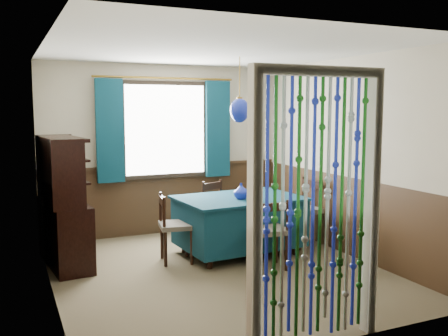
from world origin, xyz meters
name	(u,v)px	position (x,y,z in m)	size (l,w,h in m)	color
floor	(218,271)	(0.00, 0.00, 0.00)	(4.00, 4.00, 0.00)	brown
ceiling	(217,50)	(0.00, 0.00, 2.50)	(4.00, 4.00, 0.00)	silver
wall_back	(164,150)	(0.00, 2.00, 1.25)	(3.60, 3.60, 0.00)	#C0B69D
wall_front	(322,189)	(0.00, -2.00, 1.25)	(3.60, 3.60, 0.00)	#C0B69D
wall_left	(49,171)	(-1.80, 0.00, 1.25)	(4.00, 4.00, 0.00)	#C0B69D
wall_right	(348,157)	(1.80, 0.00, 1.25)	(4.00, 4.00, 0.00)	#C0B69D
wainscot_back	(165,200)	(0.00, 1.99, 0.50)	(3.60, 3.60, 0.00)	#3A2616
wainscot_front	(318,284)	(0.00, -1.99, 0.50)	(3.60, 3.60, 0.00)	#3A2616
wainscot_left	(53,246)	(-1.79, 0.00, 0.50)	(4.00, 4.00, 0.00)	#3A2616
wainscot_right	(345,215)	(1.79, 0.00, 0.50)	(4.00, 4.00, 0.00)	#3A2616
window	(165,130)	(0.00, 1.95, 1.55)	(1.32, 0.12, 1.42)	black
doorway	(316,214)	(0.00, -1.94, 1.05)	(1.16, 0.12, 2.18)	silver
dining_table	(239,221)	(0.53, 0.53, 0.43)	(1.61, 1.17, 0.74)	#0D3445
chair_near	(269,231)	(0.58, -0.16, 0.44)	(0.46, 0.45, 0.83)	black
chair_far	(219,210)	(0.54, 1.18, 0.45)	(0.54, 0.53, 0.85)	black
chair_left	(174,226)	(-0.34, 0.54, 0.45)	(0.46, 0.48, 0.84)	black
chair_right	(303,210)	(1.51, 0.55, 0.48)	(0.48, 0.50, 0.91)	black
sideboard	(64,220)	(-1.58, 0.96, 0.55)	(0.53, 1.21, 1.53)	black
pendant_lamp	(240,110)	(0.53, 0.53, 1.84)	(0.24, 0.24, 0.81)	olive
vase_table	(241,192)	(0.49, 0.40, 0.83)	(0.17, 0.17, 0.18)	#162598
bowl_shelf	(70,179)	(-1.52, 0.70, 1.07)	(0.18, 0.18, 0.05)	beige
vase_sideboard	(66,191)	(-1.52, 1.14, 0.86)	(0.18, 0.18, 0.19)	beige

